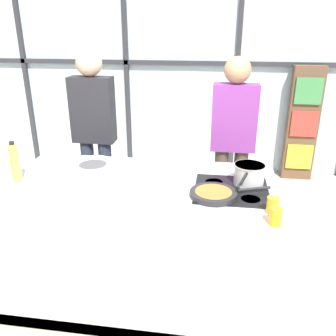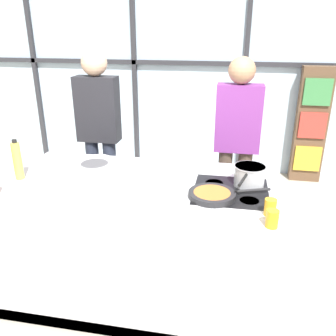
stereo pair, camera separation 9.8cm
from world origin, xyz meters
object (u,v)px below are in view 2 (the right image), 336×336
(spectator_far_left, at_px, (99,127))
(spectator_center_left, at_px, (237,137))
(saucepan, at_px, (249,175))
(mixing_bowl, at_px, (95,166))
(frying_pan, at_px, (213,194))
(oil_bottle, at_px, (17,161))
(juice_glass_far, at_px, (270,207))
(juice_glass_near, at_px, (272,219))
(white_plate, at_px, (97,159))

(spectator_far_left, bearing_deg, spectator_center_left, -180.00)
(saucepan, height_order, mixing_bowl, saucepan)
(frying_pan, height_order, oil_bottle, oil_bottle)
(oil_bottle, relative_size, juice_glass_far, 2.90)
(oil_bottle, bearing_deg, mixing_bowl, 28.27)
(saucepan, relative_size, mixing_bowl, 1.53)
(frying_pan, relative_size, oil_bottle, 1.79)
(spectator_far_left, xyz_separation_m, frying_pan, (1.25, -1.17, -0.09))
(mixing_bowl, bearing_deg, frying_pan, -18.07)
(juice_glass_near, bearing_deg, mixing_bowl, 154.34)
(mixing_bowl, bearing_deg, juice_glass_far, -20.54)
(frying_pan, bearing_deg, oil_bottle, 178.05)
(frying_pan, height_order, juice_glass_near, juice_glass_near)
(frying_pan, xyz_separation_m, white_plate, (-1.03, 0.53, -0.01))
(saucepan, bearing_deg, oil_bottle, -173.46)
(frying_pan, relative_size, juice_glass_far, 5.19)
(white_plate, bearing_deg, oil_bottle, -131.74)
(spectator_center_left, height_order, mixing_bowl, spectator_center_left)
(white_plate, xyz_separation_m, mixing_bowl, (0.06, -0.22, 0.03))
(white_plate, height_order, juice_glass_near, juice_glass_near)
(white_plate, bearing_deg, mixing_bowl, -73.83)
(saucepan, xyz_separation_m, juice_glass_near, (0.12, -0.57, -0.03))
(frying_pan, distance_m, saucepan, 0.35)
(saucepan, height_order, juice_glass_far, saucepan)
(spectator_center_left, distance_m, white_plate, 1.34)
(juice_glass_near, bearing_deg, spectator_far_left, 137.11)
(spectator_far_left, bearing_deg, oil_bottle, 79.47)
(white_plate, relative_size, juice_glass_near, 2.24)
(oil_bottle, bearing_deg, frying_pan, -1.95)
(frying_pan, xyz_separation_m, juice_glass_near, (0.36, -0.32, 0.03))
(white_plate, relative_size, oil_bottle, 0.77)
(spectator_far_left, relative_size, mixing_bowl, 6.77)
(juice_glass_near, height_order, juice_glass_far, same)
(mixing_bowl, bearing_deg, oil_bottle, -151.73)
(juice_glass_far, bearing_deg, juice_glass_near, -90.00)
(mixing_bowl, bearing_deg, white_plate, 106.17)
(saucepan, height_order, oil_bottle, oil_bottle)
(oil_bottle, bearing_deg, white_plate, 48.26)
(spectator_center_left, distance_m, juice_glass_near, 1.51)
(mixing_bowl, bearing_deg, saucepan, -3.34)
(frying_pan, distance_m, juice_glass_far, 0.40)
(frying_pan, relative_size, mixing_bowl, 2.07)
(oil_bottle, bearing_deg, spectator_far_left, 79.47)
(oil_bottle, bearing_deg, spectator_center_left, 34.94)
(mixing_bowl, height_order, juice_glass_near, juice_glass_near)
(spectator_far_left, xyz_separation_m, juice_glass_far, (1.61, -1.35, -0.06))
(white_plate, xyz_separation_m, oil_bottle, (-0.43, -0.48, 0.14))
(frying_pan, height_order, mixing_bowl, mixing_bowl)
(spectator_far_left, height_order, juice_glass_far, spectator_far_left)
(spectator_far_left, bearing_deg, juice_glass_near, 137.11)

